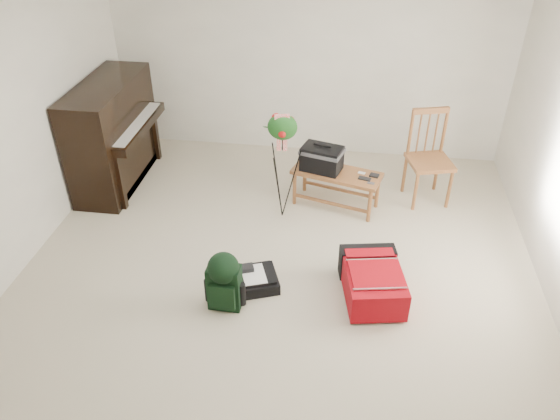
% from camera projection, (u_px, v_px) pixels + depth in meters
% --- Properties ---
extents(floor, '(5.00, 5.50, 0.01)m').
position_uv_depth(floor, '(276.00, 280.00, 5.24)').
color(floor, '#C0B99B').
rests_on(floor, ground).
extents(ceiling, '(5.00, 5.50, 0.01)m').
position_uv_depth(ceiling, '(275.00, 13.00, 3.84)').
color(ceiling, white).
rests_on(ceiling, wall_back).
extents(wall_back, '(5.00, 0.04, 2.50)m').
position_uv_depth(wall_back, '(308.00, 59.00, 6.79)').
color(wall_back, silver).
rests_on(wall_back, floor).
extents(piano, '(0.71, 1.50, 1.25)m').
position_uv_depth(piano, '(114.00, 136.00, 6.47)').
color(piano, black).
rests_on(piano, floor).
extents(bench, '(1.06, 0.65, 0.76)m').
position_uv_depth(bench, '(326.00, 164.00, 6.03)').
color(bench, '#965F31').
rests_on(bench, floor).
extents(dining_chair, '(0.57, 0.57, 1.07)m').
position_uv_depth(dining_chair, '(430.00, 158.00, 6.17)').
color(dining_chair, '#965F31').
rests_on(dining_chair, floor).
extents(red_suitcase, '(0.63, 0.84, 0.32)m').
position_uv_depth(red_suitcase, '(373.00, 278.00, 5.02)').
color(red_suitcase, '#B0071B').
rests_on(red_suitcase, floor).
extents(black_duffel, '(0.58, 0.52, 0.20)m').
position_uv_depth(black_duffel, '(252.00, 280.00, 5.14)').
color(black_duffel, black).
rests_on(black_duffel, floor).
extents(green_backpack, '(0.30, 0.28, 0.58)m').
position_uv_depth(green_backpack, '(224.00, 279.00, 4.78)').
color(green_backpack, black).
rests_on(green_backpack, floor).
extents(flower_stand, '(0.46, 0.46, 1.27)m').
position_uv_depth(flower_stand, '(282.00, 167.00, 5.81)').
color(flower_stand, black).
rests_on(flower_stand, floor).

